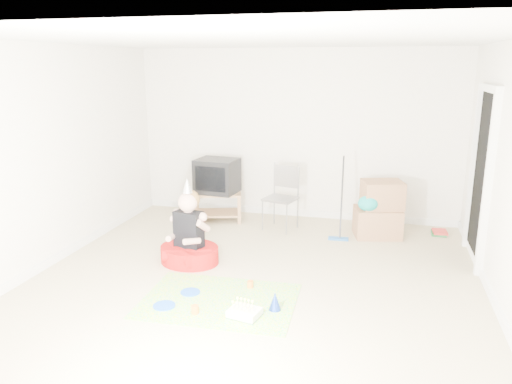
% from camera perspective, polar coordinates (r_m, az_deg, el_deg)
% --- Properties ---
extents(ground, '(5.00, 5.00, 0.00)m').
position_cam_1_polar(ground, '(5.76, -0.02, -9.74)').
color(ground, '#BFAF89').
rests_on(ground, ground).
extents(doorway_recess, '(0.02, 0.90, 2.05)m').
position_cam_1_polar(doorway_recess, '(6.54, 24.38, 1.36)').
color(doorway_recess, black).
rests_on(doorway_recess, ground).
extents(tv_stand, '(0.82, 0.64, 0.45)m').
position_cam_1_polar(tv_stand, '(7.72, -4.40, -1.34)').
color(tv_stand, '#996C45').
rests_on(tv_stand, ground).
extents(crt_tv, '(0.65, 0.56, 0.52)m').
position_cam_1_polar(crt_tv, '(7.61, -4.47, 1.86)').
color(crt_tv, black).
rests_on(crt_tv, tv_stand).
extents(folding_chair, '(0.52, 0.51, 0.95)m').
position_cam_1_polar(folding_chair, '(7.25, 2.81, -0.76)').
color(folding_chair, gray).
rests_on(folding_chair, ground).
extents(cardboard_boxes, '(0.72, 0.62, 0.79)m').
position_cam_1_polar(cardboard_boxes, '(7.18, 13.85, -2.03)').
color(cardboard_boxes, '#9A6D4A').
rests_on(cardboard_boxes, ground).
extents(floor_mop, '(0.28, 0.38, 1.12)m').
position_cam_1_polar(floor_mop, '(6.94, 9.47, -3.35)').
color(floor_mop, '#225DAB').
rests_on(floor_mop, ground).
extents(book_pile, '(0.21, 0.27, 0.06)m').
position_cam_1_polar(book_pile, '(7.60, 20.26, -4.36)').
color(book_pile, '#216530').
rests_on(book_pile, ground).
extents(seated_woman, '(0.88, 0.88, 1.06)m').
position_cam_1_polar(seated_woman, '(6.15, -7.64, -5.94)').
color(seated_woman, '#AD110F').
rests_on(seated_woman, ground).
extents(party_mat, '(1.60, 1.18, 0.01)m').
position_cam_1_polar(party_mat, '(5.25, -4.27, -12.26)').
color(party_mat, '#DD2E85').
rests_on(party_mat, ground).
extents(birthday_cake, '(0.33, 0.28, 0.14)m').
position_cam_1_polar(birthday_cake, '(4.92, -1.32, -13.68)').
color(birthday_cake, white).
rests_on(birthday_cake, party_mat).
extents(blue_plate_near, '(0.24, 0.24, 0.01)m').
position_cam_1_polar(blue_plate_near, '(5.43, -7.52, -11.27)').
color(blue_plate_near, blue).
rests_on(blue_plate_near, party_mat).
extents(blue_plate_far, '(0.29, 0.29, 0.01)m').
position_cam_1_polar(blue_plate_far, '(5.20, -10.45, -12.65)').
color(blue_plate_far, blue).
rests_on(blue_plate_far, party_mat).
extents(orange_cup_near, '(0.08, 0.08, 0.08)m').
position_cam_1_polar(orange_cup_near, '(5.49, -0.65, -10.48)').
color(orange_cup_near, orange).
rests_on(orange_cup_near, party_mat).
extents(orange_cup_far, '(0.08, 0.08, 0.08)m').
position_cam_1_polar(orange_cup_far, '(5.00, -6.98, -13.20)').
color(orange_cup_far, orange).
rests_on(orange_cup_far, party_mat).
extents(blue_party_hat, '(0.13, 0.13, 0.18)m').
position_cam_1_polar(blue_party_hat, '(5.02, 2.18, -12.36)').
color(blue_party_hat, '#1738A4').
rests_on(blue_party_hat, party_mat).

